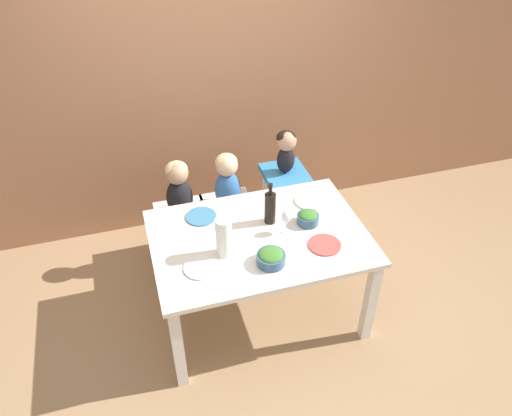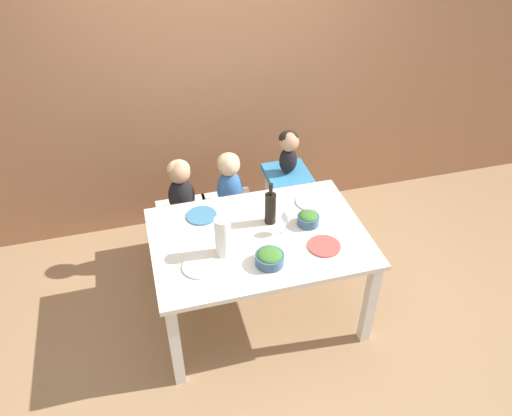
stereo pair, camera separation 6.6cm
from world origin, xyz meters
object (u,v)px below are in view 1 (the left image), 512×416
at_px(person_child_left, 178,187).
at_px(person_baby_right, 286,148).
at_px(salad_bowl_large, 271,257).
at_px(person_child_center, 227,179).
at_px(dinner_plate_back_right, 309,201).
at_px(chair_far_center, 229,213).
at_px(wine_bottle, 270,207).
at_px(chair_far_left, 182,221).
at_px(wine_glass_near, 286,217).
at_px(paper_towel_roll, 224,237).
at_px(dinner_plate_back_left, 201,216).
at_px(dinner_plate_front_right, 325,245).
at_px(dinner_plate_front_left, 201,268).
at_px(chair_right_highchair, 285,187).
at_px(salad_bowl_small, 308,218).

distance_m(person_child_left, person_baby_right, 0.89).
bearing_deg(salad_bowl_large, person_child_center, 91.79).
bearing_deg(dinner_plate_back_right, salad_bowl_large, -131.40).
bearing_deg(chair_far_center, salad_bowl_large, -88.21).
bearing_deg(person_child_left, wine_bottle, -48.85).
distance_m(chair_far_left, wine_glass_near, 1.08).
relative_size(paper_towel_roll, wine_glass_near, 1.55).
bearing_deg(person_child_left, wine_glass_near, -51.19).
bearing_deg(person_child_center, wine_bottle, -76.08).
bearing_deg(dinner_plate_back_left, person_baby_right, 29.01).
height_order(person_child_center, dinner_plate_front_right, person_child_center).
height_order(person_baby_right, wine_bottle, person_baby_right).
height_order(person_child_left, wine_glass_near, person_child_left).
relative_size(dinner_plate_front_left, dinner_plate_back_left, 1.00).
height_order(chair_right_highchair, paper_towel_roll, paper_towel_roll).
bearing_deg(salad_bowl_small, chair_far_left, 138.01).
height_order(person_baby_right, wine_glass_near, person_baby_right).
distance_m(chair_far_left, person_child_center, 0.51).
distance_m(person_baby_right, salad_bowl_small, 0.73).
bearing_deg(person_child_center, salad_bowl_small, -60.63).
height_order(chair_right_highchair, wine_glass_near, wine_glass_near).
bearing_deg(person_baby_right, salad_bowl_small, -96.79).
distance_m(salad_bowl_large, dinner_plate_back_left, 0.67).
bearing_deg(person_child_left, salad_bowl_large, -67.59).
relative_size(chair_right_highchair, salad_bowl_large, 3.88).
xyz_separation_m(paper_towel_roll, dinner_plate_front_right, (0.65, -0.11, -0.13)).
bearing_deg(chair_right_highchair, dinner_plate_front_left, -133.42).
distance_m(chair_right_highchair, dinner_plate_back_right, 0.52).
bearing_deg(person_child_left, salad_bowl_small, -42.06).
bearing_deg(dinner_plate_front_right, chair_far_center, 113.72).
height_order(chair_far_left, salad_bowl_small, salad_bowl_small).
bearing_deg(person_baby_right, dinner_plate_front_right, -93.72).
distance_m(person_child_center, dinner_plate_front_left, 1.02).
bearing_deg(person_child_left, dinner_plate_front_right, -49.93).
relative_size(chair_far_center, dinner_plate_front_right, 2.21).
height_order(dinner_plate_front_left, dinner_plate_back_left, same).
distance_m(chair_far_left, chair_right_highchair, 0.88).
bearing_deg(salad_bowl_small, person_child_left, 137.94).
relative_size(person_child_left, dinner_plate_back_right, 2.21).
xyz_separation_m(wine_bottle, dinner_plate_back_left, (-0.45, 0.18, -0.12)).
xyz_separation_m(person_baby_right, wine_bottle, (-0.33, -0.62, -0.06)).
distance_m(chair_far_center, dinner_plate_back_right, 0.78).
height_order(person_baby_right, dinner_plate_front_right, person_baby_right).
bearing_deg(paper_towel_roll, chair_far_center, 74.95).
bearing_deg(salad_bowl_large, wine_bottle, 73.00).
bearing_deg(wine_glass_near, chair_far_left, 128.87).
distance_m(chair_far_left, salad_bowl_small, 1.13).
xyz_separation_m(person_child_center, dinner_plate_front_right, (0.42, -0.96, 0.02)).
relative_size(person_child_center, dinner_plate_back_left, 2.21).
height_order(person_child_left, paper_towel_roll, paper_towel_roll).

